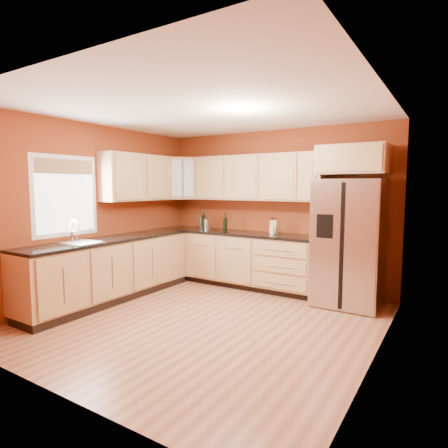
{
  "coord_description": "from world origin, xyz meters",
  "views": [
    {
      "loc": [
        2.63,
        -3.72,
        1.68
      ],
      "look_at": [
        -0.27,
        0.9,
        1.13
      ],
      "focal_mm": 30.0,
      "sensor_mm": 36.0,
      "label": 1
    }
  ],
  "objects_px": {
    "refrigerator": "(349,243)",
    "wine_bottle_a": "(203,220)",
    "knife_block": "(274,227)",
    "soap_dispenser": "(272,229)",
    "canister_left": "(207,225)"
  },
  "relations": [
    {
      "from": "refrigerator",
      "to": "canister_left",
      "type": "distance_m",
      "value": 2.46
    },
    {
      "from": "knife_block",
      "to": "wine_bottle_a",
      "type": "bearing_deg",
      "value": -175.69
    },
    {
      "from": "refrigerator",
      "to": "soap_dispenser",
      "type": "bearing_deg",
      "value": 178.71
    },
    {
      "from": "wine_bottle_a",
      "to": "knife_block",
      "type": "relative_size",
      "value": 1.61
    },
    {
      "from": "soap_dispenser",
      "to": "refrigerator",
      "type": "bearing_deg",
      "value": -1.29
    },
    {
      "from": "refrigerator",
      "to": "wine_bottle_a",
      "type": "bearing_deg",
      "value": 179.96
    },
    {
      "from": "wine_bottle_a",
      "to": "canister_left",
      "type": "bearing_deg",
      "value": 32.14
    },
    {
      "from": "wine_bottle_a",
      "to": "soap_dispenser",
      "type": "xyz_separation_m",
      "value": [
        1.32,
        0.02,
        -0.09
      ]
    },
    {
      "from": "knife_block",
      "to": "soap_dispenser",
      "type": "xyz_separation_m",
      "value": [
        0.02,
        -0.1,
        -0.02
      ]
    },
    {
      "from": "refrigerator",
      "to": "soap_dispenser",
      "type": "height_order",
      "value": "refrigerator"
    },
    {
      "from": "canister_left",
      "to": "soap_dispenser",
      "type": "relative_size",
      "value": 1.09
    },
    {
      "from": "wine_bottle_a",
      "to": "knife_block",
      "type": "distance_m",
      "value": 1.31
    },
    {
      "from": "canister_left",
      "to": "wine_bottle_a",
      "type": "height_order",
      "value": "wine_bottle_a"
    },
    {
      "from": "wine_bottle_a",
      "to": "soap_dispenser",
      "type": "distance_m",
      "value": 1.32
    },
    {
      "from": "knife_block",
      "to": "canister_left",
      "type": "bearing_deg",
      "value": -176.98
    }
  ]
}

